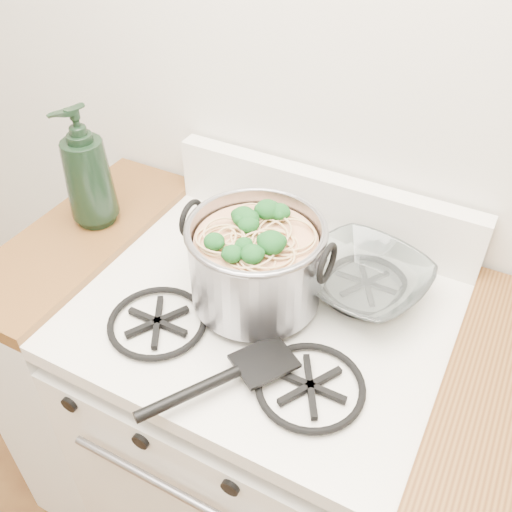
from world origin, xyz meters
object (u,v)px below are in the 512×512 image
(gas_range, at_px, (262,431))
(stock_pot, at_px, (256,263))
(glass_bowl, at_px, (362,285))
(bottle, at_px, (86,167))
(spatula, at_px, (264,359))

(gas_range, xyz_separation_m, stock_pot, (-0.02, 0.01, 0.58))
(gas_range, distance_m, stock_pot, 0.58)
(gas_range, height_order, glass_bowl, glass_bowl)
(glass_bowl, height_order, bottle, bottle)
(spatula, relative_size, glass_bowl, 2.93)
(spatula, bearing_deg, glass_bowl, 103.03)
(bottle, bearing_deg, gas_range, 14.60)
(glass_bowl, bearing_deg, spatula, -108.91)
(gas_range, distance_m, bottle, 0.81)
(stock_pot, relative_size, bottle, 1.03)
(gas_range, bearing_deg, bottle, 172.77)
(gas_range, xyz_separation_m, glass_bowl, (0.17, 0.13, 0.50))
(stock_pot, bearing_deg, spatula, -57.27)
(gas_range, height_order, stock_pot, stock_pot)
(gas_range, height_order, bottle, bottle)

